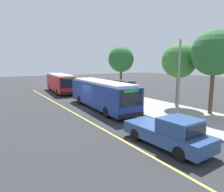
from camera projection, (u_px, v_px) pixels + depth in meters
ground_plane at (88, 108)px, 22.18m from camera, size 120.00×120.00×0.00m
sidewalk_curb at (133, 102)px, 25.28m from camera, size 44.00×6.40×0.15m
lane_stripe_center at (69, 110)px, 21.05m from camera, size 36.00×0.14×0.01m
transit_bus_main at (101, 94)px, 21.53m from camera, size 11.46×3.13×2.95m
transit_bus_second at (60, 82)px, 33.67m from camera, size 10.76×3.49×2.95m
pickup_truck at (169, 133)px, 11.71m from camera, size 5.50×2.28×1.85m
bus_shelter at (125, 86)px, 26.09m from camera, size 2.90×1.60×2.48m
waiting_bench at (124, 96)px, 26.26m from camera, size 1.60×0.48×0.95m
route_sign_post at (126, 89)px, 22.28m from camera, size 0.44×0.08×2.80m
pedestrian_commuter at (111, 93)px, 25.07m from camera, size 0.24×0.40×1.69m
street_tree_near_shelter at (121, 59)px, 30.79m from camera, size 3.83×3.83×7.10m
street_tree_upstreet at (214, 53)px, 18.32m from camera, size 4.09×4.09×7.59m
street_tree_downstreet at (179, 61)px, 21.41m from camera, size 3.59×3.59×6.66m
utility_pole at (178, 82)px, 15.90m from camera, size 0.16×0.16×6.40m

